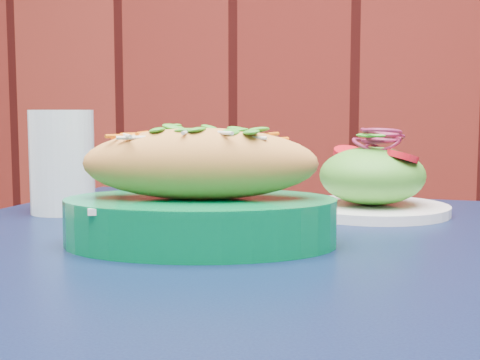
# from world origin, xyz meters

# --- Properties ---
(cafe_table) EXTENTS (0.88, 0.88, 0.75)m
(cafe_table) POSITION_xyz_m (-0.44, 1.44, 0.66)
(cafe_table) COLOR black
(cafe_table) RESTS_ON ground
(banh_mi_basket) EXTENTS (0.29, 0.22, 0.12)m
(banh_mi_basket) POSITION_xyz_m (-0.50, 1.43, 0.80)
(banh_mi_basket) COLOR #006C37
(banh_mi_basket) RESTS_ON cafe_table
(salad_plate) EXTENTS (0.20, 0.20, 0.11)m
(salad_plate) POSITION_xyz_m (-0.34, 1.67, 0.79)
(salad_plate) COLOR white
(salad_plate) RESTS_ON cafe_table
(water_glass) EXTENTS (0.08, 0.08, 0.13)m
(water_glass) POSITION_xyz_m (-0.73, 1.60, 0.82)
(water_glass) COLOR silver
(water_glass) RESTS_ON cafe_table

